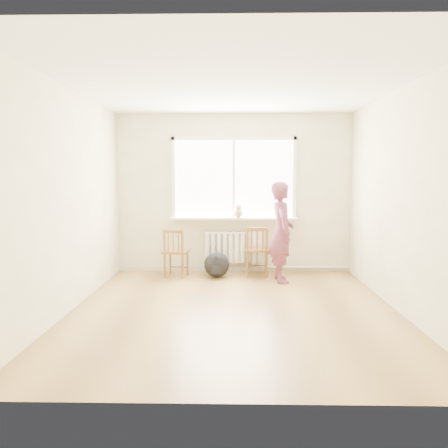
{
  "coord_description": "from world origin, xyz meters",
  "views": [
    {
      "loc": [
        -0.02,
        -5.24,
        1.63
      ],
      "look_at": [
        -0.15,
        1.2,
        0.94
      ],
      "focal_mm": 35.0,
      "sensor_mm": 36.0,
      "label": 1
    }
  ],
  "objects_px": {
    "chair_left": "(175,253)",
    "backpack": "(217,265)",
    "cat": "(238,212)",
    "person": "(281,232)",
    "chair_right": "(257,251)"
  },
  "relations": [
    {
      "from": "person",
      "to": "backpack",
      "type": "height_order",
      "value": "person"
    },
    {
      "from": "cat",
      "to": "backpack",
      "type": "distance_m",
      "value": 0.97
    },
    {
      "from": "person",
      "to": "cat",
      "type": "relative_size",
      "value": 4.12
    },
    {
      "from": "chair_right",
      "to": "person",
      "type": "relative_size",
      "value": 0.53
    },
    {
      "from": "backpack",
      "to": "person",
      "type": "bearing_deg",
      "value": -14.33
    },
    {
      "from": "chair_left",
      "to": "chair_right",
      "type": "distance_m",
      "value": 1.34
    },
    {
      "from": "person",
      "to": "backpack",
      "type": "bearing_deg",
      "value": 69.26
    },
    {
      "from": "chair_left",
      "to": "backpack",
      "type": "distance_m",
      "value": 0.7
    },
    {
      "from": "person",
      "to": "cat",
      "type": "height_order",
      "value": "person"
    },
    {
      "from": "cat",
      "to": "backpack",
      "type": "height_order",
      "value": "cat"
    },
    {
      "from": "chair_right",
      "to": "person",
      "type": "xyz_separation_m",
      "value": [
        0.36,
        -0.34,
        0.36
      ]
    },
    {
      "from": "chair_left",
      "to": "backpack",
      "type": "relative_size",
      "value": 1.92
    },
    {
      "from": "backpack",
      "to": "chair_right",
      "type": "bearing_deg",
      "value": 7.21
    },
    {
      "from": "person",
      "to": "cat",
      "type": "xyz_separation_m",
      "value": [
        -0.66,
        0.56,
        0.27
      ]
    },
    {
      "from": "person",
      "to": "backpack",
      "type": "relative_size",
      "value": 3.78
    }
  ]
}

